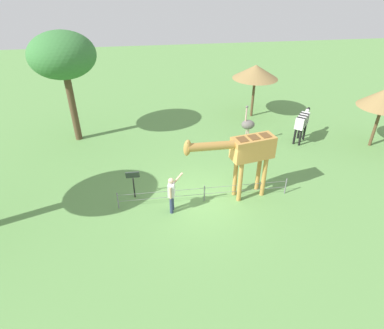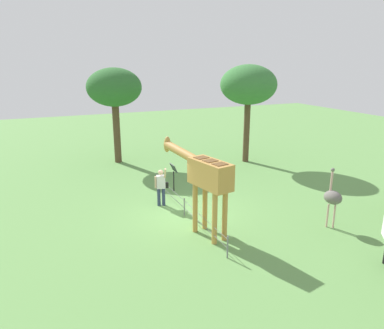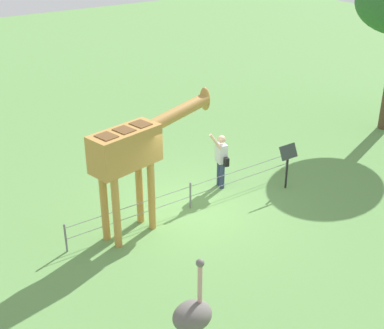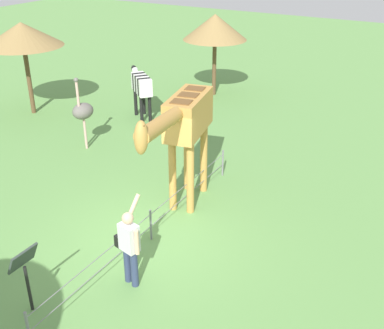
% 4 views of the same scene
% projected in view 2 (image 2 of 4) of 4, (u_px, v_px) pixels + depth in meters
% --- Properties ---
extents(ground_plane, '(60.00, 60.00, 0.00)m').
position_uv_depth(ground_plane, '(187.00, 215.00, 14.49)').
color(ground_plane, '#60934C').
extents(giraffe, '(3.76, 1.24, 3.12)m').
position_uv_depth(giraffe, '(204.00, 175.00, 12.47)').
color(giraffe, '#BC8942').
rests_on(giraffe, ground_plane).
extents(visitor, '(0.64, 0.59, 1.76)m').
position_uv_depth(visitor, '(161.00, 185.00, 15.23)').
color(visitor, navy).
rests_on(visitor, ground_plane).
extents(ostrich, '(0.70, 0.56, 2.25)m').
position_uv_depth(ostrich, '(333.00, 197.00, 13.13)').
color(ostrich, '#CC9E93').
rests_on(ostrich, ground_plane).
extents(tree_east, '(3.27, 3.27, 5.74)m').
position_uv_depth(tree_east, '(248.00, 86.00, 20.99)').
color(tree_east, brown).
rests_on(tree_east, ground_plane).
extents(tree_northeast, '(3.16, 3.16, 5.56)m').
position_uv_depth(tree_northeast, '(114.00, 88.00, 20.89)').
color(tree_northeast, brown).
rests_on(tree_northeast, ground_plane).
extents(info_sign, '(0.56, 0.21, 1.32)m').
position_uv_depth(info_sign, '(174.00, 172.00, 16.95)').
color(info_sign, black).
rests_on(info_sign, ground_plane).
extents(wire_fence, '(7.05, 0.05, 0.75)m').
position_uv_depth(wire_fence, '(184.00, 206.00, 14.33)').
color(wire_fence, slate).
rests_on(wire_fence, ground_plane).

